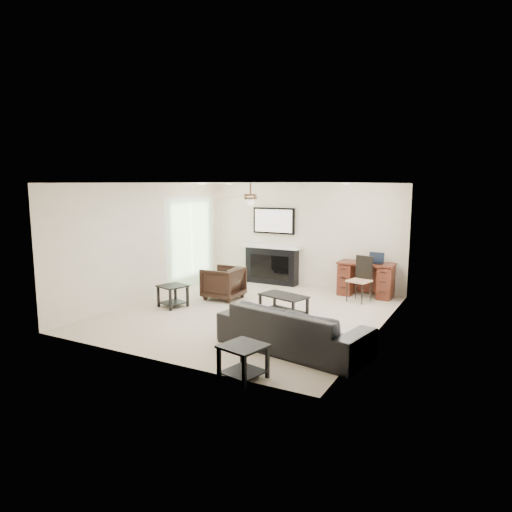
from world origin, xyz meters
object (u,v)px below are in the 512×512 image
at_px(coffee_table, 283,305).
at_px(fireplace_unit, 271,246).
at_px(sofa, 293,328).
at_px(armchair, 223,283).
at_px(desk, 366,279).

relative_size(coffee_table, fireplace_unit, 0.47).
bearing_deg(fireplace_unit, sofa, -59.68).
xyz_separation_m(sofa, armchair, (-2.60, 2.15, 0.02)).
xyz_separation_m(sofa, fireplace_unit, (-2.36, 4.03, 0.62)).
xyz_separation_m(armchair, coffee_table, (1.70, -0.55, -0.15)).
distance_m(coffee_table, fireplace_unit, 2.93).
bearing_deg(armchair, sofa, 49.84).
xyz_separation_m(sofa, desk, (0.08, 3.86, 0.04)).
distance_m(armchair, desk, 3.18).
bearing_deg(sofa, armchair, -29.65).
height_order(sofa, fireplace_unit, fireplace_unit).
relative_size(armchair, fireplace_unit, 0.41).
distance_m(fireplace_unit, desk, 2.51).
bearing_deg(sofa, fireplace_unit, -49.74).
relative_size(fireplace_unit, desk, 1.57).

